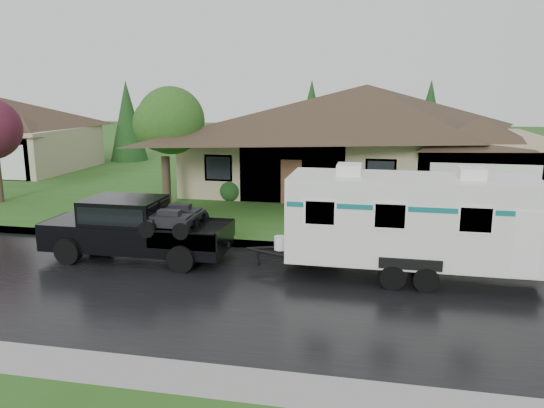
{
  "coord_description": "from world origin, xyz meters",
  "views": [
    {
      "loc": [
        2.84,
        -15.46,
        5.52
      ],
      "look_at": [
        -0.74,
        2.0,
        1.63
      ],
      "focal_mm": 35.0,
      "sensor_mm": 36.0,
      "label": 1
    }
  ],
  "objects": [
    {
      "name": "lawn",
      "position": [
        0.0,
        15.0,
        0.07
      ],
      "size": [
        140.0,
        26.0,
        0.15
      ],
      "primitive_type": "cube",
      "color": "#28571B",
      "rests_on": "ground"
    },
    {
      "name": "curb",
      "position": [
        0.0,
        2.25,
        0.07
      ],
      "size": [
        140.0,
        0.5,
        0.15
      ],
      "primitive_type": "cube",
      "color": "gray",
      "rests_on": "ground"
    },
    {
      "name": "road",
      "position": [
        0.0,
        -2.0,
        0.01
      ],
      "size": [
        140.0,
        8.0,
        0.01
      ],
      "primitive_type": "cube",
      "color": "black",
      "rests_on": "ground"
    },
    {
      "name": "tree_left_green",
      "position": [
        -6.72,
        7.03,
        3.89
      ],
      "size": [
        3.26,
        3.26,
        5.4
      ],
      "color": "#382B1E",
      "rests_on": "lawn"
    },
    {
      "name": "travel_trailer",
      "position": [
        3.78,
        0.15,
        1.78
      ],
      "size": [
        7.48,
        2.63,
        3.36
      ],
      "color": "silver",
      "rests_on": "ground"
    },
    {
      "name": "house_main",
      "position": [
        2.29,
        13.84,
        3.59
      ],
      "size": [
        19.44,
        10.8,
        6.9
      ],
      "color": "tan",
      "rests_on": "lawn"
    },
    {
      "name": "ground",
      "position": [
        0.0,
        0.0,
        0.0
      ],
      "size": [
        140.0,
        140.0,
        0.0
      ],
      "primitive_type": "plane",
      "color": "#28571B",
      "rests_on": "ground"
    },
    {
      "name": "house_far",
      "position": [
        -21.78,
        15.85,
        2.97
      ],
      "size": [
        10.8,
        8.64,
        5.8
      ],
      "color": "tan",
      "rests_on": "lawn"
    },
    {
      "name": "pickup_truck",
      "position": [
        -5.03,
        0.15,
        1.08
      ],
      "size": [
        6.06,
        2.3,
        2.02
      ],
      "color": "black",
      "rests_on": "ground"
    },
    {
      "name": "shrub_row",
      "position": [
        2.0,
        9.3,
        0.65
      ],
      "size": [
        13.6,
        1.0,
        1.0
      ],
      "color": "#143814",
      "rests_on": "lawn"
    }
  ]
}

